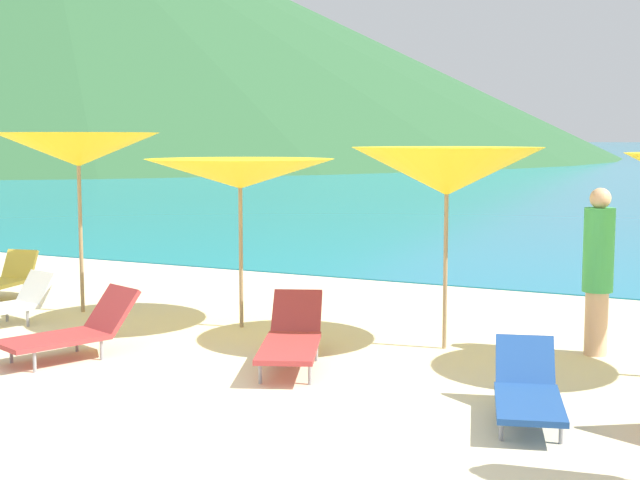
{
  "coord_description": "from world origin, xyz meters",
  "views": [
    {
      "loc": [
        4.25,
        -5.36,
        2.31
      ],
      "look_at": [
        -0.11,
        3.43,
        1.2
      ],
      "focal_mm": 51.12,
      "sensor_mm": 36.0,
      "label": 1
    }
  ],
  "objects_px": {
    "umbrella_2": "(240,174)",
    "beachgoer_4": "(598,267)",
    "umbrella_1": "(78,150)",
    "umbrella_3": "(447,171)",
    "lounge_chair_1": "(528,390)",
    "lounge_chair_2": "(73,330)",
    "lounge_chair_5": "(292,337)"
  },
  "relations": [
    {
      "from": "umbrella_3",
      "to": "lounge_chair_2",
      "type": "distance_m",
      "value": 4.31
    },
    {
      "from": "umbrella_2",
      "to": "beachgoer_4",
      "type": "distance_m",
      "value": 4.25
    },
    {
      "from": "beachgoer_4",
      "to": "lounge_chair_2",
      "type": "bearing_deg",
      "value": -37.88
    },
    {
      "from": "umbrella_1",
      "to": "lounge_chair_2",
      "type": "height_order",
      "value": "umbrella_1"
    },
    {
      "from": "umbrella_2",
      "to": "umbrella_3",
      "type": "bearing_deg",
      "value": 0.63
    },
    {
      "from": "lounge_chair_2",
      "to": "lounge_chair_5",
      "type": "xyz_separation_m",
      "value": [
        2.22,
        0.72,
        0.0
      ]
    },
    {
      "from": "umbrella_2",
      "to": "beachgoer_4",
      "type": "relative_size",
      "value": 1.3
    },
    {
      "from": "umbrella_1",
      "to": "umbrella_3",
      "type": "xyz_separation_m",
      "value": [
        4.99,
        0.12,
        -0.2
      ]
    },
    {
      "from": "lounge_chair_1",
      "to": "beachgoer_4",
      "type": "xyz_separation_m",
      "value": [
        0.1,
        2.6,
        0.69
      ]
    },
    {
      "from": "umbrella_3",
      "to": "beachgoer_4",
      "type": "height_order",
      "value": "umbrella_3"
    },
    {
      "from": "lounge_chair_5",
      "to": "beachgoer_4",
      "type": "xyz_separation_m",
      "value": [
        2.67,
        1.89,
        0.65
      ]
    },
    {
      "from": "lounge_chair_2",
      "to": "beachgoer_4",
      "type": "distance_m",
      "value": 5.57
    },
    {
      "from": "umbrella_1",
      "to": "lounge_chair_5",
      "type": "xyz_separation_m",
      "value": [
        3.87,
        -1.33,
        -1.84
      ]
    },
    {
      "from": "umbrella_3",
      "to": "lounge_chair_1",
      "type": "xyz_separation_m",
      "value": [
        1.44,
        -2.17,
        -1.69
      ]
    },
    {
      "from": "umbrella_2",
      "to": "lounge_chair_5",
      "type": "bearing_deg",
      "value": -44.34
    },
    {
      "from": "umbrella_1",
      "to": "lounge_chair_5",
      "type": "distance_m",
      "value": 4.49
    },
    {
      "from": "umbrella_3",
      "to": "lounge_chair_5",
      "type": "bearing_deg",
      "value": -127.78
    },
    {
      "from": "umbrella_3",
      "to": "beachgoer_4",
      "type": "bearing_deg",
      "value": 15.78
    },
    {
      "from": "lounge_chair_5",
      "to": "beachgoer_4",
      "type": "bearing_deg",
      "value": 12.58
    },
    {
      "from": "lounge_chair_2",
      "to": "beachgoer_4",
      "type": "height_order",
      "value": "beachgoer_4"
    },
    {
      "from": "umbrella_1",
      "to": "beachgoer_4",
      "type": "bearing_deg",
      "value": 4.83
    },
    {
      "from": "lounge_chair_1",
      "to": "beachgoer_4",
      "type": "bearing_deg",
      "value": 71.08
    },
    {
      "from": "lounge_chair_1",
      "to": "lounge_chair_5",
      "type": "distance_m",
      "value": 2.66
    },
    {
      "from": "umbrella_1",
      "to": "beachgoer_4",
      "type": "xyz_separation_m",
      "value": [
        6.53,
        0.55,
        -1.2
      ]
    },
    {
      "from": "lounge_chair_1",
      "to": "lounge_chair_5",
      "type": "xyz_separation_m",
      "value": [
        -2.57,
        0.72,
        0.05
      ]
    },
    {
      "from": "umbrella_3",
      "to": "umbrella_2",
      "type": "bearing_deg",
      "value": -179.37
    },
    {
      "from": "beachgoer_4",
      "to": "lounge_chair_5",
      "type": "bearing_deg",
      "value": -30.65
    },
    {
      "from": "umbrella_2",
      "to": "lounge_chair_2",
      "type": "height_order",
      "value": "umbrella_2"
    },
    {
      "from": "lounge_chair_2",
      "to": "lounge_chair_5",
      "type": "bearing_deg",
      "value": 38.24
    },
    {
      "from": "lounge_chair_5",
      "to": "lounge_chair_2",
      "type": "bearing_deg",
      "value": 175.2
    },
    {
      "from": "beachgoer_4",
      "to": "lounge_chair_1",
      "type": "bearing_deg",
      "value": 21.87
    },
    {
      "from": "lounge_chair_5",
      "to": "umbrella_2",
      "type": "bearing_deg",
      "value": 112.94
    }
  ]
}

